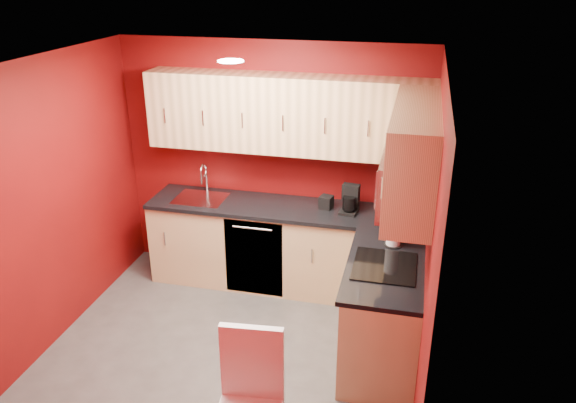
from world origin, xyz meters
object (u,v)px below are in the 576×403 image
at_px(sink, 201,195).
at_px(paper_towel, 394,230).
at_px(napkin_holder, 326,202).
at_px(coffee_maker, 349,200).
at_px(microwave, 407,182).

bearing_deg(sink, paper_towel, -16.70).
height_order(sink, napkin_holder, sink).
bearing_deg(paper_towel, napkin_holder, 137.43).
bearing_deg(napkin_holder, coffee_maker, -13.05).
height_order(sink, paper_towel, sink).
xyz_separation_m(coffee_maker, napkin_holder, (-0.23, 0.05, -0.07)).
bearing_deg(coffee_maker, sink, -173.29).
bearing_deg(paper_towel, microwave, -79.51).
bearing_deg(sink, napkin_holder, 1.73).
xyz_separation_m(sink, coffee_maker, (1.55, -0.01, 0.10)).
distance_m(coffee_maker, napkin_holder, 0.25).
height_order(coffee_maker, napkin_holder, coffee_maker).
relative_size(microwave, sink, 1.46).
height_order(napkin_holder, paper_towel, paper_towel).
relative_size(sink, paper_towel, 1.81).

